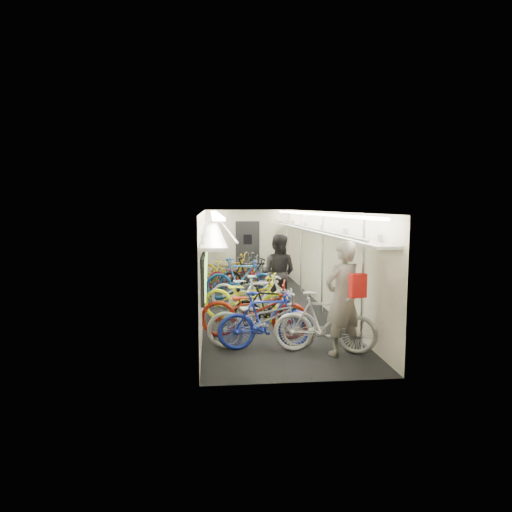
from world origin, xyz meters
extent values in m
plane|color=black|center=(0.00, 0.00, 0.00)|extent=(10.00, 10.00, 0.00)
plane|color=white|center=(0.00, 0.00, 2.40)|extent=(10.00, 10.00, 0.00)
plane|color=beige|center=(-1.50, 0.00, 1.20)|extent=(0.00, 10.00, 10.00)
plane|color=beige|center=(1.50, 0.00, 1.20)|extent=(0.00, 10.00, 10.00)
plane|color=beige|center=(0.00, 5.00, 1.20)|extent=(3.00, 0.00, 3.00)
plane|color=beige|center=(0.00, -5.00, 1.20)|extent=(3.00, 0.00, 3.00)
cube|color=black|center=(-1.46, -3.20, 1.25)|extent=(0.06, 1.10, 0.80)
cube|color=#78DA5F|center=(-1.42, -3.20, 1.25)|extent=(0.02, 0.96, 0.66)
cube|color=black|center=(-1.46, -1.00, 1.25)|extent=(0.06, 1.10, 0.80)
cube|color=#78DA5F|center=(-1.42, -1.00, 1.25)|extent=(0.02, 0.96, 0.66)
cube|color=black|center=(-1.46, 1.20, 1.25)|extent=(0.06, 1.10, 0.80)
cube|color=#78DA5F|center=(-1.42, 1.20, 1.25)|extent=(0.02, 0.96, 0.66)
cube|color=black|center=(-1.46, 3.40, 1.25)|extent=(0.06, 1.10, 0.80)
cube|color=#78DA5F|center=(-1.42, 3.40, 1.25)|extent=(0.02, 0.96, 0.66)
cube|color=yellow|center=(-1.45, -2.10, 1.30)|extent=(0.02, 0.22, 0.30)
cube|color=yellow|center=(-1.45, 0.10, 1.30)|extent=(0.02, 0.22, 0.30)
cube|color=yellow|center=(-1.45, 2.30, 1.30)|extent=(0.02, 0.22, 0.30)
cube|color=black|center=(0.00, 4.94, 1.00)|extent=(0.85, 0.08, 2.00)
cube|color=#999BA0|center=(-1.28, 0.00, 1.92)|extent=(0.40, 9.70, 0.05)
cube|color=#999BA0|center=(1.28, 0.00, 1.92)|extent=(0.40, 9.70, 0.05)
cylinder|color=silver|center=(-0.95, 0.00, 2.02)|extent=(0.04, 9.70, 0.04)
cylinder|color=silver|center=(0.95, 0.00, 2.02)|extent=(0.04, 9.70, 0.04)
cube|color=white|center=(-1.20, 0.00, 2.34)|extent=(0.18, 9.60, 0.04)
cube|color=white|center=(1.20, 0.00, 2.34)|extent=(0.18, 9.60, 0.04)
cylinder|color=silver|center=(1.25, -3.80, 1.20)|extent=(0.05, 0.05, 2.38)
cylinder|color=silver|center=(1.25, -1.00, 1.20)|extent=(0.05, 0.05, 2.38)
cylinder|color=silver|center=(1.25, 1.50, 1.20)|extent=(0.05, 0.05, 2.38)
cylinder|color=silver|center=(1.25, 4.00, 1.20)|extent=(0.05, 0.05, 2.38)
imported|color=#A19FA4|center=(-0.42, -3.36, 0.52)|extent=(2.03, 0.87, 1.04)
imported|color=#1D2FAF|center=(-0.36, -3.38, 0.52)|extent=(1.78, 0.66, 1.05)
imported|color=maroon|center=(-0.50, -2.70, 0.55)|extent=(2.21, 1.16, 1.10)
imported|color=black|center=(-0.14, -2.17, 0.47)|extent=(1.61, 0.98, 0.94)
imported|color=yellow|center=(-0.53, -1.44, 0.54)|extent=(2.16, 1.47, 1.07)
imported|color=silver|center=(-0.17, -1.16, 0.50)|extent=(1.72, 0.95, 1.00)
imported|color=#B4B3B8|center=(-0.40, -0.11, 0.48)|extent=(1.90, 0.84, 0.97)
imported|color=navy|center=(-0.53, 0.95, 0.57)|extent=(1.91, 0.61, 1.14)
imported|color=maroon|center=(-0.53, 1.89, 0.48)|extent=(1.94, 1.15, 0.96)
imported|color=black|center=(-0.19, 1.73, 0.54)|extent=(1.85, 0.80, 1.08)
imported|color=#BE9911|center=(-0.79, 3.27, 0.53)|extent=(2.13, 1.36, 1.06)
imported|color=silver|center=(0.62, -3.73, 0.54)|extent=(1.85, 0.95, 1.07)
imported|color=slate|center=(-0.25, 3.79, 0.45)|extent=(1.81, 0.94, 0.91)
imported|color=slate|center=(-0.43, 4.17, 0.48)|extent=(1.95, 1.24, 0.97)
imported|color=gray|center=(0.89, -3.84, 0.98)|extent=(0.85, 0.72, 1.96)
imported|color=black|center=(0.29, -0.45, 0.93)|extent=(1.12, 1.03, 1.86)
cube|color=red|center=(0.98, -4.32, 1.28)|extent=(0.28, 0.19, 0.38)
camera|label=1|loc=(-1.33, -11.23, 2.53)|focal=32.00mm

